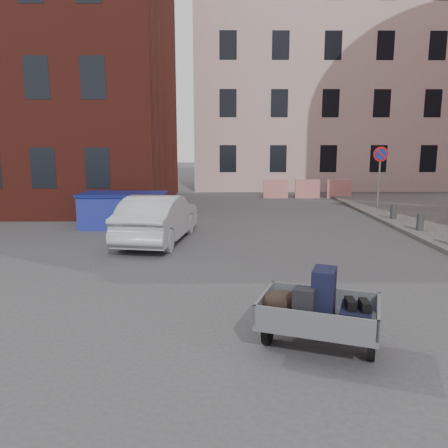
{
  "coord_description": "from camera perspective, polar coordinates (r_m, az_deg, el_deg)",
  "views": [
    {
      "loc": [
        -0.5,
        -8.22,
        2.89
      ],
      "look_at": [
        -0.4,
        1.48,
        1.1
      ],
      "focal_mm": 35.0,
      "sensor_mm": 36.0,
      "label": 1
    }
  ],
  "objects": [
    {
      "name": "no_parking_sign",
      "position": [
        18.88,
        19.71,
        7.2
      ],
      "size": [
        0.6,
        0.09,
        2.65
      ],
      "color": "gray",
      "rests_on": "sidewalk"
    },
    {
      "name": "trailer",
      "position": [
        6.32,
        12.18,
        -10.98
      ],
      "size": [
        1.88,
        1.98,
        1.2
      ],
      "rotation": [
        0.0,
        0.0,
        -0.35
      ],
      "color": "black",
      "rests_on": "ground"
    },
    {
      "name": "dumpster",
      "position": [
        15.58,
        -13.0,
        1.79
      ],
      "size": [
        2.96,
        1.6,
        1.22
      ],
      "rotation": [
        0.0,
        0.0,
        -0.03
      ],
      "color": "#202B99",
      "rests_on": "ground"
    },
    {
      "name": "ground",
      "position": [
        8.73,
        2.74,
        -8.89
      ],
      "size": [
        120.0,
        120.0,
        0.0
      ],
      "primitive_type": "plane",
      "color": "#38383A",
      "rests_on": "ground"
    },
    {
      "name": "building_pink",
      "position": [
        31.19,
        12.04,
        17.82
      ],
      "size": [
        16.0,
        8.0,
        14.0
      ],
      "primitive_type": "cube",
      "color": "#CDA49D",
      "rests_on": "ground"
    },
    {
      "name": "building_brick",
      "position": [
        23.23,
        -23.51,
        19.83
      ],
      "size": [
        12.0,
        10.0,
        14.0
      ],
      "primitive_type": "cube",
      "color": "#591E16",
      "rests_on": "ground"
    },
    {
      "name": "silver_car",
      "position": [
        13.14,
        -8.54,
        0.77
      ],
      "size": [
        2.12,
        4.46,
        1.41
      ],
      "primitive_type": "imported",
      "rotation": [
        0.0,
        0.0,
        2.99
      ],
      "color": "#A8AAAF",
      "rests_on": "ground"
    },
    {
      "name": "barriers",
      "position": [
        23.82,
        10.83,
        4.52
      ],
      "size": [
        4.7,
        0.18,
        1.0
      ],
      "color": "red",
      "rests_on": "ground"
    }
  ]
}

